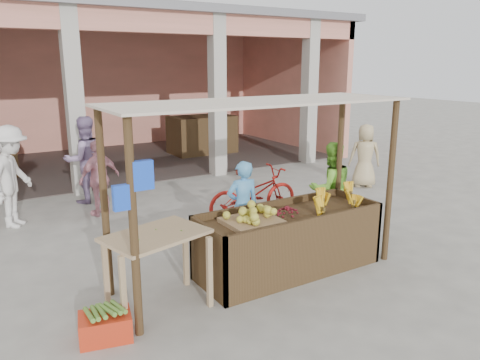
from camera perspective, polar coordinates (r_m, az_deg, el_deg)
ground at (r=6.50m, az=2.31°, el=-11.84°), size 60.00×60.00×0.00m
market_building at (r=14.17m, az=-18.46°, el=12.82°), size 14.40×6.40×4.20m
fruit_stall at (r=6.61m, az=5.98°, el=-7.68°), size 2.60×0.95×0.80m
stall_awning at (r=5.95m, az=2.05°, el=5.72°), size 4.09×1.35×2.39m
banana_heap at (r=6.96m, az=11.52°, el=-2.45°), size 1.05×0.57×0.19m
melon_tray at (r=6.11m, az=1.43°, el=-4.56°), size 0.70×0.61×0.19m
berry_heap at (r=6.48m, az=5.75°, el=-3.76°), size 0.40×0.33×0.13m
side_table at (r=5.58m, az=-10.16°, el=-7.83°), size 1.29×1.02×0.92m
papaya_pile at (r=5.50m, az=-10.27°, el=-5.51°), size 0.67×0.38×0.19m
red_crate at (r=5.36m, az=-16.09°, el=-16.80°), size 0.61×0.49×0.28m
plantain_bundle at (r=5.27m, az=-16.23°, el=-15.12°), size 0.41×0.29×0.08m
produce_sacks at (r=12.32m, az=0.08°, el=2.04°), size 0.71×0.67×0.54m
vendor_blue at (r=7.16m, az=0.34°, el=-2.84°), size 0.62×0.49×1.51m
vendor_green at (r=8.00m, az=11.00°, el=-0.73°), size 0.89×0.65×1.67m
motorcycle at (r=8.69m, az=1.62°, el=-1.55°), size 0.74×1.94×1.00m
shopper_a at (r=9.10m, az=-26.11°, el=0.80°), size 1.19×1.40×1.95m
shopper_b at (r=9.22m, az=-16.76°, el=0.52°), size 1.02×0.75×1.55m
shopper_c at (r=11.27m, az=15.01°, el=3.28°), size 0.94×0.89×1.64m
shopper_f at (r=10.15m, az=-18.36°, el=2.81°), size 1.00×0.62×1.96m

